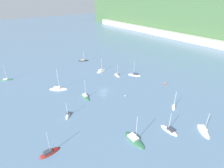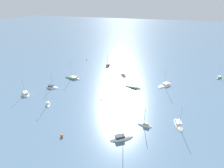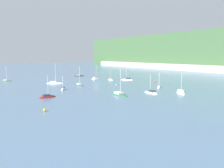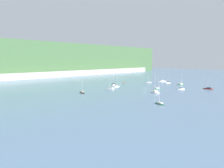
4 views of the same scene
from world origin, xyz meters
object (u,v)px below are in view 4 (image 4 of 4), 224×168
at_px(sailboat_4, 168,83).
at_px(sailboat_9, 114,85).
at_px(sailboat_1, 181,89).
at_px(sailboat_12, 117,87).
at_px(sailboat_6, 163,82).
at_px(mooring_buoy_2, 147,85).
at_px(sailboat_0, 160,104).
at_px(sailboat_11, 208,89).
at_px(sailboat_2, 155,92).
at_px(sailboat_8, 157,89).
at_px(mooring_buoy_0, 124,82).
at_px(sailboat_10, 82,93).
at_px(sailboat_5, 149,83).
at_px(sailboat_7, 181,85).
at_px(sailboat_3, 110,89).

bearing_deg(sailboat_4, sailboat_9, -28.03).
relative_size(sailboat_1, sailboat_12, 0.95).
distance_m(sailboat_4, sailboat_6, 10.80).
distance_m(sailboat_4, mooring_buoy_2, 24.53).
bearing_deg(sailboat_4, sailboat_0, 26.41).
height_order(sailboat_11, sailboat_12, sailboat_11).
bearing_deg(sailboat_4, sailboat_2, 21.16).
height_order(sailboat_8, mooring_buoy_0, sailboat_8).
bearing_deg(sailboat_9, sailboat_10, -16.30).
distance_m(sailboat_6, sailboat_12, 49.94).
relative_size(sailboat_4, sailboat_9, 0.89).
bearing_deg(sailboat_5, sailboat_1, 114.90).
bearing_deg(sailboat_10, mooring_buoy_2, -71.59).
height_order(sailboat_1, mooring_buoy_2, sailboat_1).
distance_m(sailboat_7, mooring_buoy_0, 40.84).
height_order(sailboat_0, sailboat_6, sailboat_0).
height_order(sailboat_0, sailboat_12, sailboat_0).
height_order(sailboat_2, sailboat_11, sailboat_2).
relative_size(sailboat_5, sailboat_11, 0.88).
xyz_separation_m(sailboat_4, sailboat_11, (-14.18, -33.71, -0.00)).
height_order(sailboat_0, mooring_buoy_2, sailboat_0).
height_order(sailboat_2, mooring_buoy_0, sailboat_2).
bearing_deg(mooring_buoy_2, sailboat_1, -95.01).
distance_m(sailboat_7, sailboat_12, 46.33).
bearing_deg(sailboat_7, sailboat_1, -150.78).
height_order(sailboat_4, sailboat_5, sailboat_4).
relative_size(sailboat_3, sailboat_5, 1.14).
distance_m(sailboat_10, mooring_buoy_2, 50.29).
distance_m(sailboat_4, sailboat_7, 12.30).
bearing_deg(sailboat_1, sailboat_11, -6.53).
xyz_separation_m(sailboat_1, sailboat_10, (-47.60, 32.11, 0.02)).
bearing_deg(sailboat_3, sailboat_1, -155.17).
bearing_deg(sailboat_4, sailboat_11, 67.51).
height_order(sailboat_2, sailboat_10, sailboat_2).
bearing_deg(sailboat_11, sailboat_6, -30.68).
relative_size(sailboat_2, sailboat_9, 1.24).
xyz_separation_m(sailboat_3, sailboat_9, (15.26, 11.18, 0.02)).
height_order(sailboat_5, sailboat_6, sailboat_6).
distance_m(sailboat_3, sailboat_11, 57.88).
bearing_deg(sailboat_6, sailboat_8, -118.06).
bearing_deg(sailboat_3, sailboat_5, -100.99).
bearing_deg(sailboat_6, sailboat_4, -92.36).
bearing_deg(sailboat_1, sailboat_12, 149.80).
height_order(sailboat_1, sailboat_10, sailboat_10).
xyz_separation_m(sailboat_2, sailboat_7, (43.73, 6.33, -0.00)).
height_order(sailboat_4, sailboat_10, sailboat_4).
distance_m(sailboat_1, mooring_buoy_2, 25.28).
bearing_deg(sailboat_4, sailboat_5, -59.47).
relative_size(sailboat_4, sailboat_10, 1.06).
bearing_deg(sailboat_7, mooring_buoy_0, 119.14).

